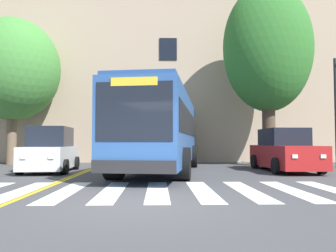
{
  "coord_description": "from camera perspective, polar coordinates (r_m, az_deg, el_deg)",
  "views": [
    {
      "loc": [
        0.46,
        -6.76,
        1.28
      ],
      "look_at": [
        0.74,
        6.55,
        1.92
      ],
      "focal_mm": 35.0,
      "sensor_mm": 36.0,
      "label": 1
    }
  ],
  "objects": [
    {
      "name": "ground_plane",
      "position": [
        6.9,
        -5.16,
        -13.45
      ],
      "size": [
        120.0,
        120.0,
        0.0
      ],
      "primitive_type": "plane",
      "color": "#424244"
    },
    {
      "name": "crosswalk",
      "position": [
        8.65,
        -1.85,
        -11.25
      ],
      "size": [
        9.98,
        3.84,
        0.01
      ],
      "color": "white",
      "rests_on": "ground"
    },
    {
      "name": "lane_line_yellow_inner",
      "position": [
        22.84,
        -9.7,
        -5.94
      ],
      "size": [
        0.12,
        36.0,
        0.01
      ],
      "primitive_type": "cube",
      "color": "gold",
      "rests_on": "ground"
    },
    {
      "name": "lane_line_yellow_outer",
      "position": [
        22.82,
        -9.3,
        -5.95
      ],
      "size": [
        0.12,
        36.0,
        0.01
      ],
      "primitive_type": "cube",
      "color": "gold",
      "rests_on": "ground"
    },
    {
      "name": "city_bus",
      "position": [
        14.29,
        -1.06,
        -0.6
      ],
      "size": [
        3.97,
        10.98,
        3.34
      ],
      "color": "#2D5699",
      "rests_on": "ground"
    },
    {
      "name": "car_white_near_lane",
      "position": [
        14.86,
        -19.76,
        -4.17
      ],
      "size": [
        2.14,
        3.87,
        1.92
      ],
      "color": "white",
      "rests_on": "ground"
    },
    {
      "name": "car_red_far_lane",
      "position": [
        15.32,
        19.58,
        -4.23
      ],
      "size": [
        2.06,
        4.7,
        1.87
      ],
      "color": "#AD1E1E",
      "rests_on": "ground"
    },
    {
      "name": "street_tree_curbside_large",
      "position": [
        18.83,
        16.95,
        12.77
      ],
      "size": [
        5.02,
        4.34,
        9.79
      ],
      "color": "#4C3D2D",
      "rests_on": "ground"
    },
    {
      "name": "street_tree_curbside_small",
      "position": [
        20.96,
        -25.36,
        8.88
      ],
      "size": [
        6.18,
        6.03,
        8.36
      ],
      "color": "brown",
      "rests_on": "ground"
    },
    {
      "name": "building_facade",
      "position": [
        25.44,
        -0.2,
        9.62
      ],
      "size": [
        40.85,
        9.02,
        13.47
      ],
      "color": "tan",
      "rests_on": "ground"
    }
  ]
}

